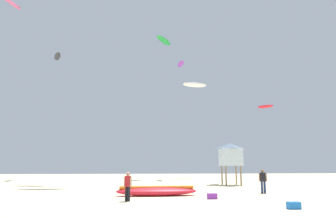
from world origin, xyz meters
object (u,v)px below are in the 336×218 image
lifeguard_tower (231,154)px  kite_aloft_0 (164,40)px  kite_aloft_1 (181,64)px  kite_aloft_9 (265,106)px  cooler_box (294,205)px  kite_aloft_2 (57,56)px  person_foreground (128,184)px  person_midground (263,179)px  kite_aloft_8 (10,2)px  gear_bag (212,196)px  kite_grounded_near (157,191)px  kite_aloft_4 (195,85)px

lifeguard_tower → kite_aloft_0: (-5.59, 15.65, 18.53)m
kite_aloft_1 → kite_aloft_9: bearing=13.5°
cooler_box → kite_aloft_2: (-19.61, 32.26, 18.04)m
person_foreground → person_midground: 10.23m
lifeguard_tower → kite_aloft_8: 34.93m
lifeguard_tower → kite_aloft_9: (11.23, 17.07, 8.34)m
person_midground → kite_aloft_2: 36.78m
person_midground → lifeguard_tower: lifeguard_tower is taller
gear_bag → kite_aloft_9: (16.18, 29.55, 11.23)m
person_midground → kite_grounded_near: person_midground is taller
kite_aloft_1 → lifeguard_tower: bearing=-76.9°
kite_grounded_near → gear_bag: bearing=-35.4°
lifeguard_tower → kite_aloft_0: bearing=109.7°
person_midground → gear_bag: bearing=145.3°
lifeguard_tower → kite_aloft_9: bearing=56.6°
lifeguard_tower → gear_bag: bearing=-111.6°
kite_grounded_near → kite_aloft_0: (2.51, 25.90, 21.28)m
cooler_box → kite_aloft_0: bearing=95.9°
kite_aloft_4 → kite_grounded_near: bearing=-105.7°
person_foreground → kite_aloft_9: kite_aloft_9 is taller
lifeguard_tower → cooler_box: 17.39m
kite_grounded_near → kite_aloft_4: bearing=74.3°
lifeguard_tower → gear_bag: lifeguard_tower is taller
person_foreground → kite_aloft_9: size_ratio=0.65×
kite_grounded_near → kite_aloft_9: kite_aloft_9 is taller
lifeguard_tower → cooler_box: lifeguard_tower is taller
kite_aloft_9 → kite_aloft_2: bearing=-176.9°
person_midground → gear_bag: size_ratio=3.00×
person_foreground → cooler_box: bearing=-79.1°
person_midground → cooler_box: 8.00m
person_midground → kite_aloft_0: size_ratio=0.38×
kite_aloft_4 → gear_bag: bearing=-98.7°
cooler_box → kite_aloft_0: (-3.37, 32.65, 21.42)m
gear_bag → kite_aloft_0: bearing=91.3°
kite_aloft_4 → kite_aloft_8: kite_aloft_8 is taller
person_foreground → kite_aloft_4: kite_aloft_4 is taller
kite_aloft_9 → person_foreground: bearing=-124.9°
cooler_box → gear_bag: (-2.73, 4.52, 0.00)m
kite_aloft_1 → kite_aloft_4: kite_aloft_1 is taller
person_foreground → gear_bag: person_foreground is taller
kite_aloft_1 → kite_aloft_4: 5.24m
kite_aloft_2 → kite_aloft_4: size_ratio=0.87×
lifeguard_tower → kite_aloft_8: size_ratio=0.92×
kite_grounded_near → kite_aloft_0: 33.61m
kite_aloft_2 → person_foreground: bearing=-67.3°
kite_aloft_1 → kite_aloft_9: 15.85m
person_foreground → kite_aloft_0: kite_aloft_0 is taller
cooler_box → kite_aloft_1: kite_aloft_1 is taller
person_foreground → kite_aloft_0: 35.74m
kite_aloft_4 → kite_aloft_2: bearing=-174.2°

